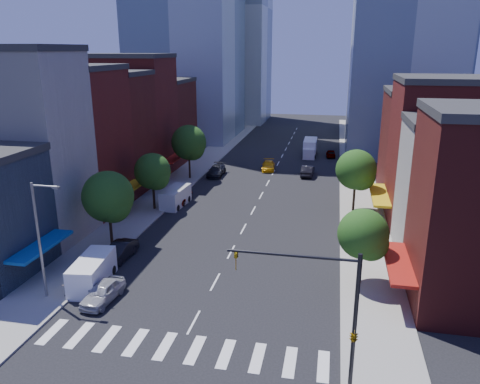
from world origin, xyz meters
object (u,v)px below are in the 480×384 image
(parked_car_rear, at_px, (216,171))
(traffic_car_oncoming, at_px, (308,171))
(taxi, at_px, (268,166))
(parked_car_third, at_px, (179,197))
(box_truck, at_px, (310,148))
(pedestrian_far, at_px, (66,285))
(cargo_van_near, at_px, (92,273))
(parked_car_second, at_px, (120,251))
(cargo_van_far, at_px, (175,197))
(parked_car_front, at_px, (103,292))
(traffic_car_far, at_px, (331,153))

(parked_car_rear, xyz_separation_m, traffic_car_oncoming, (13.40, 2.65, 0.02))
(taxi, bearing_deg, parked_car_third, -121.04)
(box_truck, distance_m, pedestrian_far, 55.59)
(cargo_van_near, distance_m, taxi, 40.88)
(parked_car_third, relative_size, box_truck, 0.67)
(pedestrian_far, bearing_deg, traffic_car_oncoming, -173.45)
(parked_car_third, height_order, taxi, taxi)
(parked_car_second, bearing_deg, pedestrian_far, -95.28)
(parked_car_third, distance_m, pedestrian_far, 23.74)
(parked_car_second, relative_size, cargo_van_far, 0.87)
(cargo_van_far, bearing_deg, cargo_van_near, -86.06)
(parked_car_front, distance_m, box_truck, 54.87)
(parked_car_second, distance_m, parked_car_rear, 30.05)
(cargo_van_far, relative_size, box_truck, 0.74)
(taxi, xyz_separation_m, traffic_car_far, (9.45, 11.38, -0.05))
(parked_car_third, height_order, box_truck, box_truck)
(parked_car_third, distance_m, box_truck, 32.99)
(box_truck, bearing_deg, parked_car_second, -107.30)
(cargo_van_far, xyz_separation_m, taxi, (8.51, 19.68, -0.40))
(parked_car_rear, height_order, cargo_van_far, cargo_van_far)
(parked_car_third, bearing_deg, box_truck, 63.55)
(cargo_van_near, bearing_deg, parked_car_front, -53.00)
(cargo_van_far, height_order, pedestrian_far, cargo_van_far)
(parked_car_rear, bearing_deg, parked_car_third, -97.02)
(box_truck, bearing_deg, traffic_car_far, -1.24)
(parked_car_third, bearing_deg, traffic_car_far, 58.01)
(cargo_van_far, relative_size, traffic_car_far, 1.41)
(parked_car_third, distance_m, taxi, 20.16)
(taxi, relative_size, pedestrian_far, 2.74)
(cargo_van_far, bearing_deg, traffic_car_far, 63.82)
(parked_car_second, distance_m, cargo_van_near, 5.06)
(cargo_van_near, relative_size, pedestrian_far, 3.23)
(parked_car_second, relative_size, cargo_van_near, 0.82)
(traffic_car_far, xyz_separation_m, pedestrian_far, (-18.95, -53.38, 0.38))
(parked_car_second, height_order, traffic_car_far, parked_car_second)
(cargo_van_near, bearing_deg, traffic_car_far, 63.65)
(cargo_van_near, distance_m, box_truck, 53.37)
(parked_car_rear, bearing_deg, parked_car_second, -93.79)
(parked_car_second, height_order, parked_car_third, parked_car_second)
(parked_car_rear, distance_m, cargo_van_far, 14.82)
(parked_car_second, relative_size, parked_car_rear, 0.87)
(pedestrian_far, bearing_deg, parked_car_front, 117.59)
(parked_car_second, distance_m, parked_car_third, 16.66)
(parked_car_second, bearing_deg, traffic_car_far, 71.60)
(cargo_van_near, bearing_deg, taxi, 70.92)
(traffic_car_far, relative_size, pedestrian_far, 2.16)
(traffic_car_oncoming, relative_size, pedestrian_far, 2.74)
(traffic_car_far, bearing_deg, parked_car_third, 55.47)
(parked_car_third, distance_m, cargo_van_near, 21.71)
(cargo_van_near, xyz_separation_m, traffic_car_far, (17.93, 51.37, -0.50))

